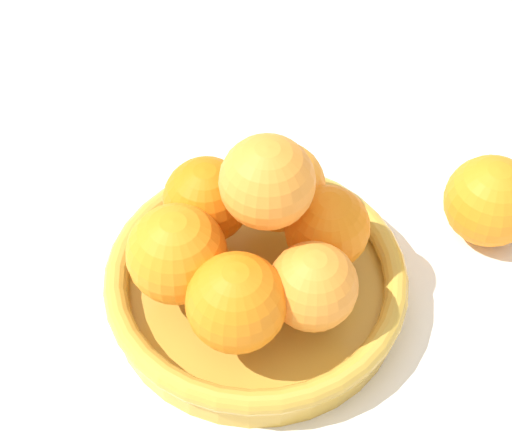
# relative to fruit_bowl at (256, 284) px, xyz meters

# --- Properties ---
(ground_plane) EXTENTS (4.00, 4.00, 0.00)m
(ground_plane) POSITION_rel_fruit_bowl_xyz_m (0.00, 0.00, -0.02)
(ground_plane) COLOR white
(fruit_bowl) EXTENTS (0.25, 0.25, 0.04)m
(fruit_bowl) POSITION_rel_fruit_bowl_xyz_m (0.00, 0.00, 0.00)
(fruit_bowl) COLOR gold
(fruit_bowl) RESTS_ON ground_plane
(orange_pile) EXTENTS (0.18, 0.19, 0.13)m
(orange_pile) POSITION_rel_fruit_bowl_xyz_m (0.00, 0.00, 0.06)
(orange_pile) COLOR orange
(orange_pile) RESTS_ON fruit_bowl
(stray_orange) EXTENTS (0.08, 0.08, 0.08)m
(stray_orange) POSITION_rel_fruit_bowl_xyz_m (-0.18, -0.12, 0.02)
(stray_orange) COLOR orange
(stray_orange) RESTS_ON ground_plane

